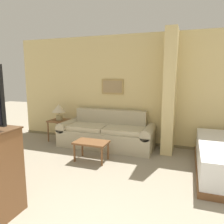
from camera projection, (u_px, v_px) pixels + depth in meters
wall_back at (153, 91)px, 5.08m from camera, size 7.21×0.16×2.60m
wall_partition_pillar at (170, 92)px, 4.61m from camera, size 0.24×0.60×2.60m
couch at (107, 134)px, 5.13m from camera, size 2.21×0.84×0.84m
coffee_table at (91, 144)px, 4.25m from camera, size 0.65×0.41×0.39m
side_table at (59, 123)px, 5.57m from camera, size 0.47×0.47×0.53m
table_lamp at (59, 109)px, 5.51m from camera, size 0.36×0.36×0.40m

